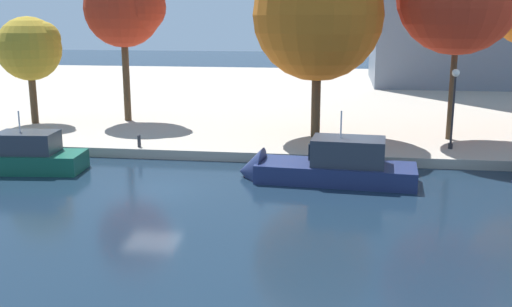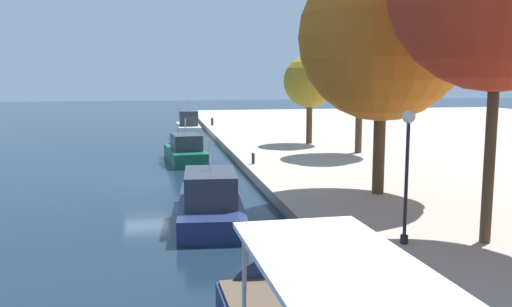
{
  "view_description": "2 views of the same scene",
  "coord_description": "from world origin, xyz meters",
  "views": [
    {
      "loc": [
        8.66,
        -25.82,
        8.05
      ],
      "look_at": [
        4.76,
        1.42,
        1.66
      ],
      "focal_mm": 41.94,
      "sensor_mm": 36.0,
      "label": 1
    },
    {
      "loc": [
        32.02,
        0.73,
        6.25
      ],
      "look_at": [
        2.73,
        6.03,
        2.04
      ],
      "focal_mm": 38.68,
      "sensor_mm": 36.0,
      "label": 2
    }
  ],
  "objects": [
    {
      "name": "tree_5",
      "position": [
        -12.76,
        13.41,
        5.84
      ],
      "size": [
        4.4,
        4.4,
        7.43
      ],
      "color": "#4C3823",
      "rests_on": "dock_promenade"
    },
    {
      "name": "motor_yacht_0",
      "position": [
        -25.12,
        3.94,
        0.81
      ],
      "size": [
        8.27,
        2.27,
        4.74
      ],
      "rotation": [
        0.0,
        0.0,
        3.13
      ],
      "color": "silver",
      "rests_on": "ground_plane"
    },
    {
      "name": "lamp_post",
      "position": [
        14.98,
        8.97,
        3.54
      ],
      "size": [
        0.44,
        0.44,
        4.57
      ],
      "color": "black",
      "rests_on": "dock_promenade"
    },
    {
      "name": "tree_3",
      "position": [
        7.25,
        11.62,
        7.91
      ],
      "size": [
        7.93,
        7.93,
        11.46
      ],
      "color": "#4C3823",
      "rests_on": "dock_promenade"
    },
    {
      "name": "mooring_bollard_0",
      "position": [
        -2.9,
        6.87,
        0.95
      ],
      "size": [
        0.22,
        0.22,
        0.74
      ],
      "color": "#2D2D33",
      "rests_on": "dock_promenade"
    },
    {
      "name": "ground_plane",
      "position": [
        0.0,
        0.0,
        0.0
      ],
      "size": [
        220.0,
        220.0,
        0.0
      ],
      "primitive_type": "plane",
      "color": "#142333"
    },
    {
      "name": "mooring_bollard_1",
      "position": [
        -31.56,
        7.08,
        1.02
      ],
      "size": [
        0.31,
        0.31,
        0.88
      ],
      "color": "#2D2D33",
      "rests_on": "dock_promenade"
    },
    {
      "name": "motor_yacht_2",
      "position": [
        7.89,
        3.0,
        0.6
      ],
      "size": [
        8.94,
        3.24,
        4.55
      ],
      "rotation": [
        0.0,
        0.0,
        3.07
      ],
      "color": "navy",
      "rests_on": "ground_plane"
    },
    {
      "name": "motor_yacht_1",
      "position": [
        -8.63,
        2.71,
        0.52
      ],
      "size": [
        7.87,
        3.04,
        4.1
      ],
      "rotation": [
        0.0,
        0.0,
        3.23
      ],
      "color": "#14513D",
      "rests_on": "ground_plane"
    },
    {
      "name": "tree_2",
      "position": [
        -6.58,
        15.56,
        8.43
      ],
      "size": [
        5.89,
        5.44,
        10.68
      ],
      "color": "#4C3823",
      "rests_on": "dock_promenade"
    }
  ]
}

